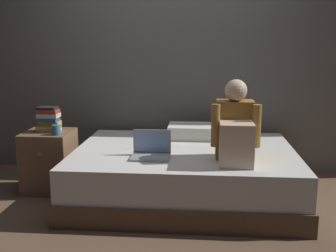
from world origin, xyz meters
TOP-DOWN VIEW (x-y plane):
  - ground_plane at (0.00, 0.00)m, footprint 8.00×8.00m
  - wall_back at (0.00, 1.20)m, footprint 5.60×0.10m
  - bed at (0.20, 0.30)m, footprint 2.00×1.50m
  - nightstand at (-1.10, 0.39)m, footprint 0.44×0.46m
  - person_sitting at (0.62, -0.03)m, footprint 0.39×0.44m
  - laptop at (-0.07, 0.01)m, footprint 0.32×0.23m
  - pillow at (0.30, 0.75)m, footprint 0.56×0.36m
  - book_stack at (-1.09, 0.40)m, footprint 0.21×0.15m
  - mug at (-0.97, 0.27)m, footprint 0.08×0.08m

SIDE VIEW (x-z plane):
  - ground_plane at x=0.00m, z-range 0.00..0.00m
  - bed at x=0.20m, z-range 0.00..0.46m
  - nightstand at x=-1.10m, z-range 0.00..0.58m
  - laptop at x=-0.07m, z-range 0.41..0.63m
  - pillow at x=0.30m, z-range 0.46..0.59m
  - mug at x=-0.97m, z-range 0.58..0.67m
  - book_stack at x=-1.09m, z-range 0.57..0.81m
  - person_sitting at x=0.62m, z-range 0.38..1.04m
  - wall_back at x=0.00m, z-range 0.00..2.70m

